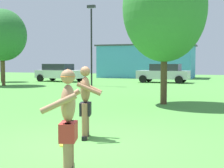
# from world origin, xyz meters

# --- Properties ---
(ground_plane) EXTENTS (80.00, 80.00, 0.00)m
(ground_plane) POSITION_xyz_m (0.00, 0.00, 0.00)
(ground_plane) COLOR #4C8E3D
(player_near) EXTENTS (0.69, 0.64, 1.63)m
(player_near) POSITION_xyz_m (-0.16, 0.49, 0.85)
(player_near) COLOR black
(player_near) RESTS_ON ground_plane
(player_in_red) EXTENTS (0.67, 0.78, 1.62)m
(player_in_red) POSITION_xyz_m (0.55, -1.76, 0.88)
(player_in_red) COLOR black
(player_in_red) RESTS_ON ground_plane
(frisbee) EXTENTS (0.27, 0.27, 0.03)m
(frisbee) POSITION_xyz_m (-0.26, -0.28, 0.01)
(frisbee) COLOR yellow
(frisbee) RESTS_ON ground_plane
(car_white_near_post) EXTENTS (4.48, 2.44, 1.58)m
(car_white_near_post) POSITION_xyz_m (-11.32, 19.49, 0.82)
(car_white_near_post) COLOR white
(car_white_near_post) RESTS_ON ground_plane
(car_silver_mid_lot) EXTENTS (4.38, 2.18, 1.58)m
(car_silver_mid_lot) POSITION_xyz_m (-2.20, 21.01, 0.82)
(car_silver_mid_lot) COLOR silver
(car_silver_mid_lot) RESTS_ON ground_plane
(lamp_post) EXTENTS (0.60, 0.24, 5.84)m
(lamp_post) POSITION_xyz_m (-6.52, 15.59, 3.57)
(lamp_post) COLOR black
(lamp_post) RESTS_ON ground_plane
(outbuilding_behind_lot) EXTENTS (10.63, 5.12, 3.66)m
(outbuilding_behind_lot) POSITION_xyz_m (-5.71, 29.38, 1.84)
(outbuilding_behind_lot) COLOR #4C9ED1
(outbuilding_behind_lot) RESTS_ON ground_plane
(tree_left_field) EXTENTS (3.39, 3.39, 6.10)m
(tree_left_field) POSITION_xyz_m (0.39, 7.00, 3.91)
(tree_left_field) COLOR #4C3823
(tree_left_field) RESTS_ON ground_plane
(tree_right_field) EXTENTS (3.49, 3.49, 5.61)m
(tree_right_field) POSITION_xyz_m (-12.73, 13.58, 3.71)
(tree_right_field) COLOR brown
(tree_right_field) RESTS_ON ground_plane
(tree_behind_players) EXTENTS (2.25, 2.25, 4.73)m
(tree_behind_players) POSITION_xyz_m (-15.91, 17.48, 3.27)
(tree_behind_players) COLOR #4C3823
(tree_behind_players) RESTS_ON ground_plane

